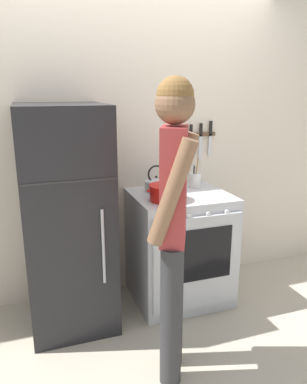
{
  "coord_description": "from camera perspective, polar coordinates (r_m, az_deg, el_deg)",
  "views": [
    {
      "loc": [
        -0.86,
        -3.01,
        1.74
      ],
      "look_at": [
        0.02,
        -0.48,
        1.0
      ],
      "focal_mm": 35.0,
      "sensor_mm": 36.0,
      "label": 1
    }
  ],
  "objects": [
    {
      "name": "dutch_oven_pot",
      "position": [
        2.83,
        1.97,
        -0.08
      ],
      "size": [
        0.31,
        0.27,
        0.15
      ],
      "color": "red",
      "rests_on": "stove_range"
    },
    {
      "name": "ground_plane",
      "position": [
        3.58,
        -2.87,
        -13.7
      ],
      "size": [
        14.0,
        14.0,
        0.0
      ],
      "primitive_type": "plane",
      "color": "#B2A893"
    },
    {
      "name": "wall_back",
      "position": [
        3.19,
        -3.33,
        6.99
      ],
      "size": [
        10.0,
        0.06,
        2.55
      ],
      "color": "beige",
      "rests_on": "ground_plane"
    },
    {
      "name": "person",
      "position": [
        2.14,
        3.04,
        -3.99
      ],
      "size": [
        0.4,
        0.44,
        1.81
      ],
      "rotation": [
        0.0,
        0.0,
        1.12
      ],
      "color": "#2D2D30",
      "rests_on": "ground_plane"
    },
    {
      "name": "tea_kettle",
      "position": [
        3.07,
        0.44,
        1.22
      ],
      "size": [
        0.24,
        0.19,
        0.22
      ],
      "color": "silver",
      "rests_on": "stove_range"
    },
    {
      "name": "stove_range",
      "position": [
        3.16,
        4.16,
        -8.33
      ],
      "size": [
        0.77,
        0.7,
        0.92
      ],
      "color": "silver",
      "rests_on": "ground_plane"
    },
    {
      "name": "refrigerator",
      "position": [
        2.82,
        -13.03,
        -3.99
      ],
      "size": [
        0.61,
        0.73,
        1.65
      ],
      "color": "black",
      "rests_on": "ground_plane"
    },
    {
      "name": "utensil_jar",
      "position": [
        3.21,
        6.34,
        1.81
      ],
      "size": [
        0.1,
        0.1,
        0.27
      ],
      "color": "silver",
      "rests_on": "stove_range"
    },
    {
      "name": "wall_knife_strip",
      "position": [
        3.34,
        6.49,
        8.6
      ],
      "size": [
        0.38,
        0.03,
        0.35
      ],
      "color": "brown"
    }
  ]
}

